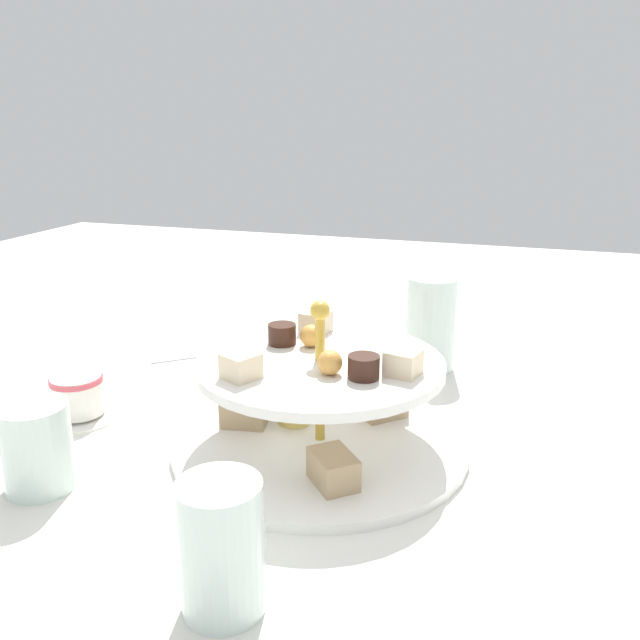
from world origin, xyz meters
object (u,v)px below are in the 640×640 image
(water_glass_short_left, at_px, (37,447))
(butter_knife_right, at_px, (210,353))
(water_glass_tall_right, at_px, (430,324))
(water_glass_mid_back, at_px, (221,547))
(teacup_with_saucer, at_px, (78,398))
(tiered_serving_stand, at_px, (320,408))

(water_glass_short_left, distance_m, butter_knife_right, 0.37)
(water_glass_tall_right, bearing_deg, water_glass_mid_back, 82.84)
(water_glass_short_left, xyz_separation_m, teacup_with_saucer, (0.06, -0.14, -0.02))
(tiered_serving_stand, distance_m, butter_knife_right, 0.32)
(teacup_with_saucer, distance_m, butter_knife_right, 0.24)
(tiered_serving_stand, height_order, water_glass_tall_right, tiered_serving_stand)
(tiered_serving_stand, relative_size, butter_knife_right, 1.81)
(teacup_with_saucer, relative_size, water_glass_mid_back, 0.91)
(water_glass_tall_right, height_order, teacup_with_saucer, water_glass_tall_right)
(teacup_with_saucer, bearing_deg, water_glass_short_left, 114.10)
(water_glass_short_left, bearing_deg, water_glass_tall_right, -125.35)
(teacup_with_saucer, bearing_deg, water_glass_mid_back, 142.26)
(water_glass_short_left, bearing_deg, tiered_serving_stand, -145.31)
(water_glass_tall_right, xyz_separation_m, butter_knife_right, (0.31, 0.05, -0.06))
(water_glass_tall_right, distance_m, water_glass_short_left, 0.51)
(butter_knife_right, bearing_deg, water_glass_short_left, 51.83)
(butter_knife_right, xyz_separation_m, water_glass_mid_back, (-0.25, 0.46, 0.05))
(water_glass_short_left, bearing_deg, butter_knife_right, -87.79)
(water_glass_tall_right, relative_size, water_glass_mid_back, 1.29)
(teacup_with_saucer, height_order, water_glass_mid_back, water_glass_mid_back)
(tiered_serving_stand, bearing_deg, water_glass_tall_right, -105.39)
(water_glass_mid_back, bearing_deg, water_glass_short_left, -21.25)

